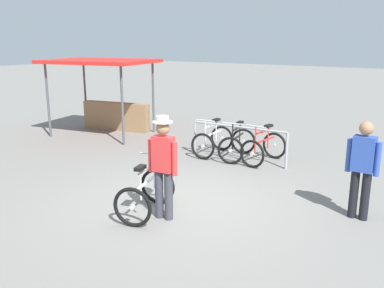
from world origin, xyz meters
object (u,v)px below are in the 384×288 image
object	(u,v)px
pedestrian_with_backpack	(363,164)
market_stall	(108,89)
featured_bicycle	(148,188)
racked_bike_white	(213,141)
racked_bike_red	(264,148)
person_with_featured_bike	(163,164)
racked_bike_black	(237,144)

from	to	relation	value
pedestrian_with_backpack	market_stall	bearing A→B (deg)	163.82
featured_bicycle	pedestrian_with_backpack	xyz separation A→B (m)	(3.03, 1.80, 0.49)
racked_bike_white	racked_bike_red	distance (m)	1.40
person_with_featured_bike	pedestrian_with_backpack	bearing A→B (deg)	34.63
featured_bicycle	market_stall	distance (m)	6.67
racked_bike_white	featured_bicycle	xyz separation A→B (m)	(1.02, -3.76, 0.08)
featured_bicycle	market_stall	bearing A→B (deg)	140.92
racked_bike_red	featured_bicycle	world-z (taller)	same
featured_bicycle	pedestrian_with_backpack	size ratio (longest dim) A/B	0.76
racked_bike_black	racked_bike_red	size ratio (longest dim) A/B	1.04
featured_bicycle	racked_bike_black	bearing A→B (deg)	94.86
racked_bike_white	person_with_featured_bike	bearing A→B (deg)	-69.81
racked_bike_red	pedestrian_with_backpack	world-z (taller)	pedestrian_with_backpack
racked_bike_white	racked_bike_red	xyz separation A→B (m)	(1.40, 0.05, 0.00)
racked_bike_red	market_stall	world-z (taller)	market_stall
featured_bicycle	person_with_featured_bike	world-z (taller)	person_with_featured_bike
racked_bike_black	market_stall	distance (m)	4.93
person_with_featured_bike	featured_bicycle	bearing A→B (deg)	174.40
racked_bike_red	racked_bike_black	bearing A→B (deg)	-177.80
racked_bike_black	pedestrian_with_backpack	distance (m)	3.94
racked_bike_red	person_with_featured_bike	size ratio (longest dim) A/B	0.67
featured_bicycle	market_stall	xyz separation A→B (m)	(-5.13, 4.16, 0.95)
racked_bike_white	pedestrian_with_backpack	distance (m)	4.54
racked_bike_red	featured_bicycle	bearing A→B (deg)	-95.64
racked_bike_red	racked_bike_white	bearing A→B (deg)	-177.80
featured_bicycle	pedestrian_with_backpack	distance (m)	3.56
person_with_featured_bike	racked_bike_red	bearing A→B (deg)	89.97
racked_bike_red	person_with_featured_bike	world-z (taller)	person_with_featured_bike
racked_bike_white	racked_bike_black	xyz separation A→B (m)	(0.70, 0.03, 0.00)
pedestrian_with_backpack	market_stall	size ratio (longest dim) A/B	0.47
featured_bicycle	pedestrian_with_backpack	world-z (taller)	pedestrian_with_backpack
racked_bike_red	market_stall	bearing A→B (deg)	176.38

